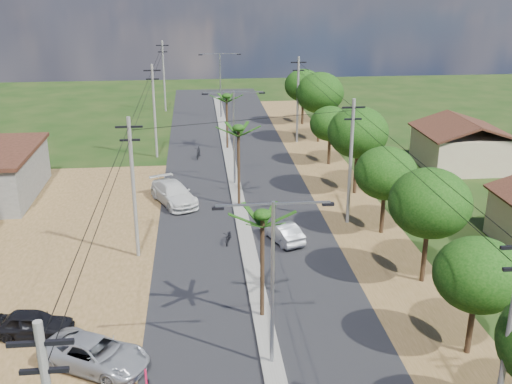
% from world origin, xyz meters
% --- Properties ---
extents(ground, '(160.00, 160.00, 0.00)m').
position_xyz_m(ground, '(0.00, 0.00, 0.00)').
color(ground, black).
rests_on(ground, ground).
extents(road, '(12.00, 110.00, 0.04)m').
position_xyz_m(road, '(0.00, 15.00, 0.02)').
color(road, black).
rests_on(road, ground).
extents(median, '(1.00, 90.00, 0.18)m').
position_xyz_m(median, '(0.00, 18.00, 0.09)').
color(median, '#605E56').
rests_on(median, ground).
extents(dirt_shoulder_east, '(5.00, 90.00, 0.03)m').
position_xyz_m(dirt_shoulder_east, '(8.50, 15.00, 0.01)').
color(dirt_shoulder_east, '#503F1B').
rests_on(dirt_shoulder_east, ground).
extents(house_east_far, '(7.60, 7.50, 4.60)m').
position_xyz_m(house_east_far, '(21.00, 28.00, 2.39)').
color(house_east_far, tan).
rests_on(house_east_far, ground).
extents(tree_east_b, '(4.00, 4.00, 5.83)m').
position_xyz_m(tree_east_b, '(9.30, 0.00, 4.11)').
color(tree_east_b, black).
rests_on(tree_east_b, ground).
extents(tree_east_c, '(4.60, 4.60, 6.83)m').
position_xyz_m(tree_east_c, '(9.70, 7.00, 4.86)').
color(tree_east_c, black).
rests_on(tree_east_c, ground).
extents(tree_east_d, '(4.20, 4.20, 6.13)m').
position_xyz_m(tree_east_d, '(9.40, 14.00, 4.34)').
color(tree_east_d, black).
rests_on(tree_east_d, ground).
extents(tree_east_e, '(4.80, 4.80, 7.14)m').
position_xyz_m(tree_east_e, '(9.60, 22.00, 5.09)').
color(tree_east_e, black).
rests_on(tree_east_e, ground).
extents(tree_east_f, '(3.80, 3.80, 5.52)m').
position_xyz_m(tree_east_f, '(9.20, 30.00, 3.89)').
color(tree_east_f, black).
rests_on(tree_east_f, ground).
extents(tree_east_g, '(5.00, 5.00, 7.38)m').
position_xyz_m(tree_east_g, '(9.80, 38.00, 5.24)').
color(tree_east_g, black).
rests_on(tree_east_g, ground).
extents(tree_east_h, '(4.40, 4.40, 6.52)m').
position_xyz_m(tree_east_h, '(9.50, 46.00, 4.64)').
color(tree_east_h, black).
rests_on(tree_east_h, ground).
extents(palm_median_near, '(2.00, 2.00, 6.15)m').
position_xyz_m(palm_median_near, '(0.00, 4.00, 5.54)').
color(palm_median_near, black).
rests_on(palm_median_near, ground).
extents(palm_median_mid, '(2.00, 2.00, 6.55)m').
position_xyz_m(palm_median_mid, '(0.00, 20.00, 5.90)').
color(palm_median_mid, black).
rests_on(palm_median_mid, ground).
extents(palm_median_far, '(2.00, 2.00, 5.85)m').
position_xyz_m(palm_median_far, '(0.00, 36.00, 5.26)').
color(palm_median_far, black).
rests_on(palm_median_far, ground).
extents(streetlight_near, '(5.10, 0.18, 8.00)m').
position_xyz_m(streetlight_near, '(0.00, 0.00, 4.79)').
color(streetlight_near, gray).
rests_on(streetlight_near, ground).
extents(streetlight_mid, '(5.10, 0.18, 8.00)m').
position_xyz_m(streetlight_mid, '(0.00, 25.00, 4.79)').
color(streetlight_mid, gray).
rests_on(streetlight_mid, ground).
extents(streetlight_far, '(5.10, 0.18, 8.00)m').
position_xyz_m(streetlight_far, '(0.00, 50.00, 4.79)').
color(streetlight_far, gray).
rests_on(streetlight_far, ground).
extents(utility_pole_w_b, '(1.60, 0.24, 9.00)m').
position_xyz_m(utility_pole_w_b, '(-7.00, 12.00, 4.76)').
color(utility_pole_w_b, '#605E56').
rests_on(utility_pole_w_b, ground).
extents(utility_pole_w_c, '(1.60, 0.24, 9.00)m').
position_xyz_m(utility_pole_w_c, '(-7.00, 34.00, 4.76)').
color(utility_pole_w_c, '#605E56').
rests_on(utility_pole_w_c, ground).
extents(utility_pole_w_d, '(1.60, 0.24, 9.00)m').
position_xyz_m(utility_pole_w_d, '(-7.00, 55.00, 4.76)').
color(utility_pole_w_d, '#605E56').
rests_on(utility_pole_w_d, ground).
extents(utility_pole_e_a, '(1.60, 0.24, 9.00)m').
position_xyz_m(utility_pole_e_a, '(7.50, -6.00, 4.76)').
color(utility_pole_e_a, '#605E56').
rests_on(utility_pole_e_a, ground).
extents(utility_pole_e_b, '(1.60, 0.24, 9.00)m').
position_xyz_m(utility_pole_e_b, '(7.50, 16.00, 4.76)').
color(utility_pole_e_b, '#605E56').
rests_on(utility_pole_e_b, ground).
extents(utility_pole_e_c, '(1.60, 0.24, 9.00)m').
position_xyz_m(utility_pole_e_c, '(7.50, 38.00, 4.76)').
color(utility_pole_e_c, '#605E56').
rests_on(utility_pole_e_c, ground).
extents(car_silver_mid, '(2.72, 4.23, 1.32)m').
position_xyz_m(car_silver_mid, '(2.37, 13.36, 0.66)').
color(car_silver_mid, gray).
rests_on(car_silver_mid, ground).
extents(car_white_far, '(4.33, 6.03, 1.62)m').
position_xyz_m(car_white_far, '(-5.00, 21.09, 0.81)').
color(car_white_far, '#BABAB5').
rests_on(car_white_far, ground).
extents(car_parked_silver, '(5.58, 4.47, 1.41)m').
position_xyz_m(car_parked_silver, '(-7.95, 0.58, 0.71)').
color(car_parked_silver, gray).
rests_on(car_parked_silver, ground).
extents(car_parked_dark, '(4.06, 2.02, 1.33)m').
position_xyz_m(car_parked_dark, '(-11.38, 3.47, 0.67)').
color(car_parked_dark, black).
rests_on(car_parked_dark, ground).
extents(moto_rider_west_a, '(0.90, 1.73, 0.87)m').
position_xyz_m(moto_rider_west_a, '(-1.20, 13.35, 0.43)').
color(moto_rider_west_a, black).
rests_on(moto_rider_west_a, ground).
extents(moto_rider_west_b, '(0.83, 1.93, 1.12)m').
position_xyz_m(moto_rider_west_b, '(-2.97, 33.16, 0.56)').
color(moto_rider_west_b, black).
rests_on(moto_rider_west_b, ground).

